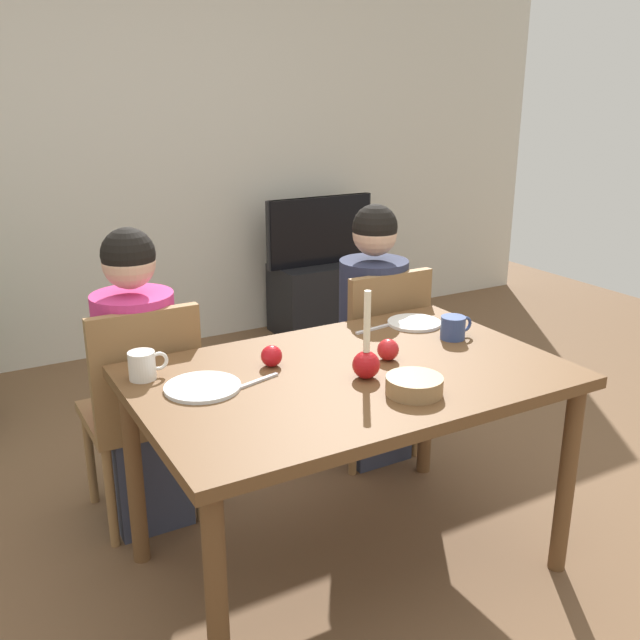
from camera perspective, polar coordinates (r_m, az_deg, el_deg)
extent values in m
plane|color=brown|center=(2.72, 2.20, -18.93)|extent=(7.68, 7.68, 0.00)
cube|color=beige|center=(4.59, -15.34, 13.39)|extent=(6.40, 0.10, 2.60)
cube|color=brown|center=(2.35, 2.41, -4.58)|extent=(1.40, 0.90, 0.04)
cylinder|color=brown|center=(2.00, -8.27, -22.01)|extent=(0.06, 0.06, 0.71)
cylinder|color=brown|center=(2.63, 19.21, -12.08)|extent=(0.06, 0.06, 0.71)
cylinder|color=brown|center=(2.62, -14.71, -11.81)|extent=(0.06, 0.06, 0.71)
cylinder|color=brown|center=(3.13, 8.57, -6.20)|extent=(0.06, 0.06, 0.71)
cube|color=olive|center=(2.87, -14.37, -7.35)|extent=(0.40, 0.40, 0.04)
cube|color=olive|center=(2.61, -13.72, -4.02)|extent=(0.40, 0.04, 0.45)
cylinder|color=olive|center=(3.15, -11.90, -9.26)|extent=(0.04, 0.04, 0.41)
cylinder|color=olive|center=(3.08, -18.00, -10.46)|extent=(0.04, 0.04, 0.41)
cylinder|color=olive|center=(2.87, -9.73, -12.09)|extent=(0.04, 0.04, 0.41)
cylinder|color=olive|center=(2.79, -16.47, -13.52)|extent=(0.04, 0.04, 0.41)
cube|color=olive|center=(3.26, 3.68, -3.60)|extent=(0.40, 0.40, 0.04)
cube|color=olive|center=(3.03, 5.62, -0.39)|extent=(0.40, 0.04, 0.45)
cylinder|color=olive|center=(3.56, 4.41, -5.56)|extent=(0.04, 0.04, 0.41)
cylinder|color=olive|center=(3.40, -0.39, -6.72)|extent=(0.04, 0.04, 0.41)
cylinder|color=olive|center=(3.31, 7.71, -7.60)|extent=(0.04, 0.04, 0.41)
cylinder|color=olive|center=(3.14, 2.67, -9.00)|extent=(0.04, 0.04, 0.41)
cube|color=#33384C|center=(2.92, -13.78, -11.37)|extent=(0.28, 0.28, 0.45)
cylinder|color=#D1337A|center=(2.72, -14.52, -2.81)|extent=(0.30, 0.30, 0.48)
sphere|color=tan|center=(2.62, -15.13, 4.47)|extent=(0.19, 0.19, 0.19)
sphere|color=black|center=(2.61, -15.18, 5.11)|extent=(0.19, 0.19, 0.19)
cube|color=#33384C|center=(3.30, 4.08, -7.18)|extent=(0.28, 0.28, 0.45)
cylinder|color=#282D47|center=(3.13, 4.27, 0.53)|extent=(0.30, 0.30, 0.48)
sphere|color=tan|center=(3.04, 4.43, 6.92)|extent=(0.19, 0.19, 0.19)
sphere|color=black|center=(3.03, 4.44, 7.47)|extent=(0.19, 0.19, 0.19)
cube|color=black|center=(4.95, -0.01, 1.84)|extent=(0.64, 0.40, 0.48)
cube|color=black|center=(4.84, -0.02, 7.19)|extent=(0.79, 0.04, 0.46)
cube|color=black|center=(4.84, -0.01, 7.18)|extent=(0.76, 0.05, 0.46)
sphere|color=red|center=(2.27, 3.73, -3.61)|extent=(0.09, 0.09, 0.09)
cylinder|color=#EFE5C6|center=(2.22, 3.81, -0.13)|extent=(0.02, 0.02, 0.20)
cylinder|color=silver|center=(2.23, -9.43, -5.34)|extent=(0.24, 0.24, 0.01)
cylinder|color=white|center=(2.81, 7.59, -0.22)|extent=(0.21, 0.21, 0.01)
cylinder|color=silver|center=(2.33, -14.12, -3.57)|extent=(0.09, 0.09, 0.09)
torus|color=silver|center=(2.34, -12.84, -3.24)|extent=(0.06, 0.01, 0.06)
cylinder|color=#33477F|center=(2.67, 10.63, -0.61)|extent=(0.09, 0.09, 0.09)
torus|color=#33477F|center=(2.70, 11.58, -0.33)|extent=(0.06, 0.01, 0.06)
cube|color=silver|center=(2.26, -5.18, -4.96)|extent=(0.18, 0.06, 0.01)
cube|color=silver|center=(2.74, 4.38, -0.70)|extent=(0.18, 0.04, 0.01)
cylinder|color=#99754C|center=(2.18, 7.59, -5.23)|extent=(0.18, 0.18, 0.05)
sphere|color=red|center=(2.43, 5.49, -2.38)|extent=(0.07, 0.07, 0.07)
sphere|color=red|center=(2.37, -3.92, -2.90)|extent=(0.07, 0.07, 0.07)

